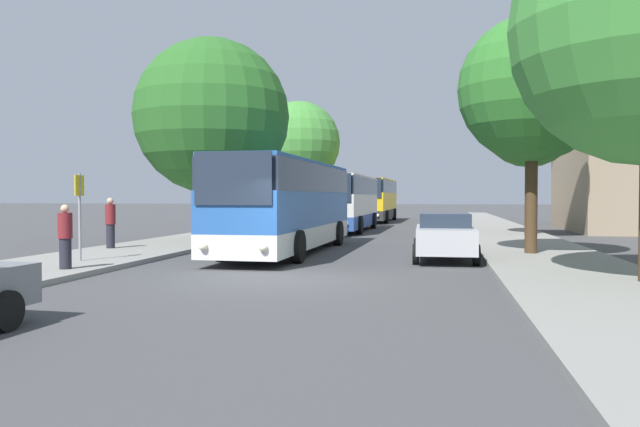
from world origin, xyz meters
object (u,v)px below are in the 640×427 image
Objects in this scene: bus_front at (288,204)px; pedestrian_waiting_near at (110,223)px; parked_car_right_near at (445,236)px; tree_right_near at (532,89)px; bus_middle at (345,202)px; tree_left_near at (299,143)px; bus_rear at (375,199)px; tree_right_far at (530,120)px; pedestrian_walking_back at (65,237)px; tree_left_far at (212,116)px; bus_stop_sign at (80,207)px.

pedestrian_waiting_near is (-6.31, -1.19, -0.67)m from bus_front.
pedestrian_waiting_near is (-11.84, 0.69, 0.29)m from parked_car_right_near.
bus_front is 1.51× the size of tree_right_near.
tree_left_near reaches higher than bus_middle.
bus_front is 1.00× the size of bus_rear.
bus_rear is at bearing 105.76° from tree_right_near.
parked_car_right_near is 0.52× the size of tree_right_far.
bus_middle is 21.87m from pedestrian_walking_back.
pedestrian_waiting_near is 20.15m from tree_right_far.
tree_left_far reaches higher than parked_car_right_near.
tree_right_far reaches higher than bus_stop_sign.
parked_car_right_near is at bearing -79.26° from bus_rear.
bus_rear is 25.52m from tree_left_far.
tree_left_far is (1.04, -21.38, -0.70)m from tree_left_near.
bus_front is 8.46m from pedestrian_walking_back.
tree_right_far is (9.41, -18.06, 3.97)m from bus_rear.
tree_left_far is at bearing -164.11° from pedestrian_walking_back.
bus_middle is 1.18× the size of tree_left_near.
tree_left_near is at bearing -69.46° from parked_car_right_near.
tree_left_far is (-4.10, -10.83, 3.69)m from bus_middle.
tree_left_near is 1.14× the size of tree_right_far.
bus_stop_sign is at bearing -132.66° from pedestrian_waiting_near.
bus_front is 1.30× the size of tree_left_near.
bus_front is 7.30m from bus_stop_sign.
tree_right_far is (14.86, -14.57, -0.34)m from tree_left_near.
bus_rear reaches higher than bus_middle.
pedestrian_waiting_near is 6.61m from tree_left_far.
tree_right_near is at bearing -1.52° from bus_front.
bus_rear is at bearing 89.47° from bus_middle.
parked_car_right_near is 13.64m from tree_right_far.
pedestrian_waiting_near is at bearing -111.64° from bus_middle.
parked_car_right_near is at bearing -28.23° from tree_left_far.
tree_right_far is (9.71, -4.01, 4.06)m from bus_middle.
tree_left_near reaches higher than tree_right_far.
bus_middle is 12.53m from tree_left_near.
tree_right_far is at bearing -21.74° from bus_middle.
bus_rear is 33.97m from bus_stop_sign.
bus_front is at bearing 47.76° from bus_stop_sign.
bus_front is 1.09× the size of bus_middle.
bus_rear is 35.80m from pedestrian_walking_back.
parked_car_right_near is 1.64× the size of bus_stop_sign.
pedestrian_walking_back is (-9.64, -5.46, 0.20)m from parked_car_right_near.
tree_left_near reaches higher than pedestrian_walking_back.
bus_middle is at bearing 157.54° from tree_right_far.
tree_left_near is (-1.04, 32.02, 5.12)m from pedestrian_walking_back.
bus_middle is 12.16m from tree_left_far.
bus_rear is at bearing 16.26° from pedestrian_waiting_near.
tree_right_far reaches higher than bus_rear.
tree_right_near reaches higher than parked_car_right_near.
tree_right_far reaches higher than tree_right_near.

